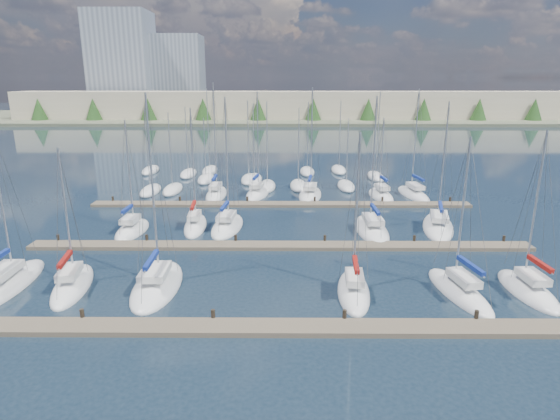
{
  "coord_description": "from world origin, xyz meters",
  "views": [
    {
      "loc": [
        0.26,
        -22.69,
        14.4
      ],
      "look_at": [
        0.0,
        14.0,
        4.0
      ],
      "focal_mm": 30.0,
      "sensor_mm": 36.0,
      "label": 1
    }
  ],
  "objects_px": {
    "sailboat_g": "(528,290)",
    "sailboat_n": "(216,194)",
    "sailboat_i": "(195,225)",
    "sailboat_d": "(354,291)",
    "sailboat_p": "(310,195)",
    "sailboat_j": "(227,226)",
    "sailboat_f": "(459,291)",
    "sailboat_l": "(371,229)",
    "sailboat_m": "(438,226)",
    "sailboat_r": "(413,194)",
    "sailboat_o": "(258,193)",
    "sailboat_c": "(157,285)",
    "sailboat_a": "(9,284)",
    "sailboat_b": "(73,285)",
    "sailboat_h": "(132,230)",
    "sailboat_q": "(381,195)"
  },
  "relations": [
    {
      "from": "sailboat_o",
      "to": "sailboat_d",
      "type": "xyz_separation_m",
      "value": [
        8.16,
        -28.26,
        -0.0
      ]
    },
    {
      "from": "sailboat_n",
      "to": "sailboat_i",
      "type": "bearing_deg",
      "value": -91.36
    },
    {
      "from": "sailboat_b",
      "to": "sailboat_p",
      "type": "bearing_deg",
      "value": 45.81
    },
    {
      "from": "sailboat_f",
      "to": "sailboat_n",
      "type": "relative_size",
      "value": 0.79
    },
    {
      "from": "sailboat_l",
      "to": "sailboat_p",
      "type": "bearing_deg",
      "value": 109.8
    },
    {
      "from": "sailboat_h",
      "to": "sailboat_p",
      "type": "distance_m",
      "value": 23.04
    },
    {
      "from": "sailboat_g",
      "to": "sailboat_n",
      "type": "height_order",
      "value": "sailboat_n"
    },
    {
      "from": "sailboat_m",
      "to": "sailboat_l",
      "type": "bearing_deg",
      "value": -156.97
    },
    {
      "from": "sailboat_q",
      "to": "sailboat_d",
      "type": "bearing_deg",
      "value": -109.75
    },
    {
      "from": "sailboat_a",
      "to": "sailboat_n",
      "type": "relative_size",
      "value": 0.89
    },
    {
      "from": "sailboat_o",
      "to": "sailboat_i",
      "type": "bearing_deg",
      "value": -103.64
    },
    {
      "from": "sailboat_g",
      "to": "sailboat_d",
      "type": "height_order",
      "value": "sailboat_g"
    },
    {
      "from": "sailboat_n",
      "to": "sailboat_m",
      "type": "height_order",
      "value": "sailboat_n"
    },
    {
      "from": "sailboat_i",
      "to": "sailboat_d",
      "type": "bearing_deg",
      "value": -51.57
    },
    {
      "from": "sailboat_o",
      "to": "sailboat_m",
      "type": "distance_m",
      "value": 23.07
    },
    {
      "from": "sailboat_o",
      "to": "sailboat_r",
      "type": "distance_m",
      "value": 19.8
    },
    {
      "from": "sailboat_d",
      "to": "sailboat_g",
      "type": "bearing_deg",
      "value": 5.86
    },
    {
      "from": "sailboat_h",
      "to": "sailboat_p",
      "type": "relative_size",
      "value": 0.81
    },
    {
      "from": "sailboat_r",
      "to": "sailboat_d",
      "type": "bearing_deg",
      "value": -119.87
    },
    {
      "from": "sailboat_g",
      "to": "sailboat_r",
      "type": "relative_size",
      "value": 0.86
    },
    {
      "from": "sailboat_h",
      "to": "sailboat_n",
      "type": "distance_m",
      "value": 15.74
    },
    {
      "from": "sailboat_d",
      "to": "sailboat_p",
      "type": "bearing_deg",
      "value": 97.81
    },
    {
      "from": "sailboat_a",
      "to": "sailboat_b",
      "type": "bearing_deg",
      "value": -3.87
    },
    {
      "from": "sailboat_o",
      "to": "sailboat_c",
      "type": "bearing_deg",
      "value": -93.12
    },
    {
      "from": "sailboat_l",
      "to": "sailboat_g",
      "type": "bearing_deg",
      "value": -58.77
    },
    {
      "from": "sailboat_a",
      "to": "sailboat_j",
      "type": "bearing_deg",
      "value": 42.39
    },
    {
      "from": "sailboat_f",
      "to": "sailboat_i",
      "type": "relative_size",
      "value": 0.93
    },
    {
      "from": "sailboat_j",
      "to": "sailboat_d",
      "type": "relative_size",
      "value": 1.14
    },
    {
      "from": "sailboat_g",
      "to": "sailboat_a",
      "type": "xyz_separation_m",
      "value": [
        -36.71,
        0.8,
        -0.01
      ]
    },
    {
      "from": "sailboat_c",
      "to": "sailboat_d",
      "type": "distance_m",
      "value": 13.89
    },
    {
      "from": "sailboat_c",
      "to": "sailboat_m",
      "type": "distance_m",
      "value": 28.01
    },
    {
      "from": "sailboat_p",
      "to": "sailboat_d",
      "type": "height_order",
      "value": "sailboat_p"
    },
    {
      "from": "sailboat_m",
      "to": "sailboat_c",
      "type": "bearing_deg",
      "value": -135.66
    },
    {
      "from": "sailboat_m",
      "to": "sailboat_j",
      "type": "bearing_deg",
      "value": -165.03
    },
    {
      "from": "sailboat_a",
      "to": "sailboat_p",
      "type": "bearing_deg",
      "value": 47.48
    },
    {
      "from": "sailboat_l",
      "to": "sailboat_m",
      "type": "height_order",
      "value": "sailboat_l"
    },
    {
      "from": "sailboat_b",
      "to": "sailboat_l",
      "type": "distance_m",
      "value": 26.91
    },
    {
      "from": "sailboat_o",
      "to": "sailboat_l",
      "type": "xyz_separation_m",
      "value": [
        11.89,
        -14.52,
        -0.02
      ]
    },
    {
      "from": "sailboat_a",
      "to": "sailboat_n",
      "type": "bearing_deg",
      "value": 65.76
    },
    {
      "from": "sailboat_l",
      "to": "sailboat_d",
      "type": "xyz_separation_m",
      "value": [
        -3.73,
        -13.74,
        0.02
      ]
    },
    {
      "from": "sailboat_d",
      "to": "sailboat_a",
      "type": "bearing_deg",
      "value": -177.64
    },
    {
      "from": "sailboat_o",
      "to": "sailboat_r",
      "type": "height_order",
      "value": "sailboat_r"
    },
    {
      "from": "sailboat_b",
      "to": "sailboat_d",
      "type": "relative_size",
      "value": 0.9
    },
    {
      "from": "sailboat_p",
      "to": "sailboat_n",
      "type": "relative_size",
      "value": 0.96
    },
    {
      "from": "sailboat_j",
      "to": "sailboat_q",
      "type": "distance_m",
      "value": 21.86
    },
    {
      "from": "sailboat_j",
      "to": "sailboat_l",
      "type": "bearing_deg",
      "value": 1.48
    },
    {
      "from": "sailboat_c",
      "to": "sailboat_l",
      "type": "bearing_deg",
      "value": 34.61
    },
    {
      "from": "sailboat_h",
      "to": "sailboat_a",
      "type": "height_order",
      "value": "sailboat_a"
    },
    {
      "from": "sailboat_j",
      "to": "sailboat_g",
      "type": "bearing_deg",
      "value": -27.36
    },
    {
      "from": "sailboat_g",
      "to": "sailboat_f",
      "type": "bearing_deg",
      "value": -179.87
    }
  ]
}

